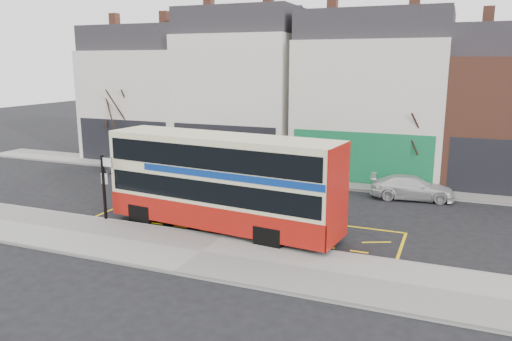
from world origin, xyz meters
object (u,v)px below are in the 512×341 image
at_px(bus_stop_post, 105,181).
at_px(street_tree_left, 119,98).
at_px(car_silver, 127,164).
at_px(street_tree_right, 417,122).
at_px(car_grey, 291,176).
at_px(car_white, 412,188).
at_px(double_decker_bus, 223,181).

xyz_separation_m(bus_stop_post, street_tree_left, (-8.03, 11.92, 2.74)).
relative_size(car_silver, street_tree_right, 0.68).
xyz_separation_m(car_grey, car_white, (6.97, -0.39, 0.02)).
height_order(bus_stop_post, car_white, bus_stop_post).
relative_size(car_grey, street_tree_left, 0.54).
relative_size(double_decker_bus, bus_stop_post, 3.59).
distance_m(bus_stop_post, car_white, 15.80).
distance_m(bus_stop_post, car_grey, 11.39).
xyz_separation_m(bus_stop_post, car_silver, (-5.33, 8.83, -1.29)).
xyz_separation_m(double_decker_bus, car_silver, (-10.80, 7.84, -1.55)).
relative_size(car_grey, car_white, 0.85).
height_order(double_decker_bus, car_white, double_decker_bus).
distance_m(car_grey, car_white, 6.98).
xyz_separation_m(bus_stop_post, car_grey, (5.65, 9.81, -1.33)).
bearing_deg(bus_stop_post, street_tree_right, 47.67).
xyz_separation_m(double_decker_bus, bus_stop_post, (-5.47, -0.99, -0.26)).
relative_size(double_decker_bus, street_tree_left, 1.56).
xyz_separation_m(car_silver, street_tree_right, (17.77, 3.29, 3.22)).
bearing_deg(car_grey, double_decker_bus, -163.59).
bearing_deg(car_white, bus_stop_post, 118.86).
bearing_deg(bus_stop_post, car_grey, 63.47).
distance_m(car_white, street_tree_right, 4.23).
bearing_deg(double_decker_bus, car_grey, 95.00).
relative_size(car_silver, street_tree_left, 0.56).
bearing_deg(car_white, car_silver, 84.00).
bearing_deg(car_silver, car_grey, -76.75).
height_order(car_silver, car_grey, car_silver).
relative_size(car_silver, car_white, 0.88).
height_order(double_decker_bus, car_grey, double_decker_bus).
bearing_deg(car_grey, car_white, -75.62).
height_order(bus_stop_post, street_tree_left, street_tree_left).
bearing_deg(car_white, street_tree_left, 75.23).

